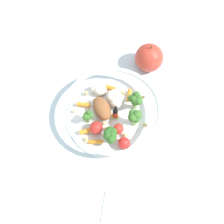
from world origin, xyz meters
name	(u,v)px	position (x,y,z in m)	size (l,w,h in m)	color
ground_plane	(109,116)	(0.00, 0.00, 0.00)	(2.40, 2.40, 0.00)	silver
food_container	(112,110)	(0.01, 0.00, 0.03)	(0.25, 0.25, 0.07)	white
loose_apple	(149,58)	(0.05, 0.19, 0.04)	(0.08, 0.08, 0.09)	#BC3828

